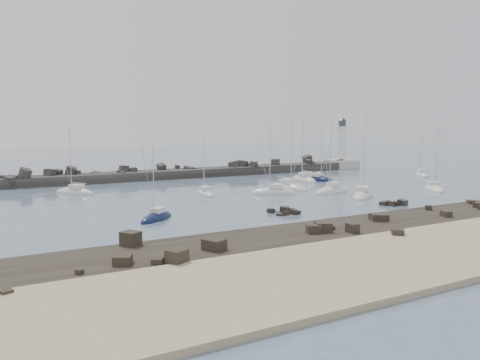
% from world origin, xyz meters
% --- Properties ---
extents(ground, '(400.00, 400.00, 0.00)m').
position_xyz_m(ground, '(0.00, 0.00, 0.00)').
color(ground, slate).
rests_on(ground, ground).
extents(sand_strip, '(140.00, 14.00, 1.00)m').
position_xyz_m(sand_strip, '(0.00, -32.00, 0.00)').
color(sand_strip, tan).
rests_on(sand_strip, ground).
extents(rock_shelf, '(140.00, 12.09, 2.01)m').
position_xyz_m(rock_shelf, '(-0.52, -21.98, 0.02)').
color(rock_shelf, black).
rests_on(rock_shelf, ground).
extents(rock_cluster_near, '(3.68, 4.42, 1.55)m').
position_xyz_m(rock_cluster_near, '(-4.02, -9.08, 0.09)').
color(rock_cluster_near, black).
rests_on(rock_cluster_near, ground).
extents(rock_cluster_far, '(3.81, 2.80, 1.34)m').
position_xyz_m(rock_cluster_far, '(13.88, -11.76, 0.22)').
color(rock_cluster_far, black).
rests_on(rock_cluster_far, ground).
extents(breakwater, '(115.00, 7.34, 5.40)m').
position_xyz_m(breakwater, '(-7.67, 37.99, 0.31)').
color(breakwater, '#2A2725').
rests_on(breakwater, ground).
extents(lighthouse, '(7.00, 7.00, 14.60)m').
position_xyz_m(lighthouse, '(47.00, 38.00, 3.09)').
color(lighthouse, '#B0B0AB').
rests_on(lighthouse, ground).
extents(sailboat_1, '(7.00, 7.86, 12.81)m').
position_xyz_m(sailboat_1, '(-25.12, 23.27, 0.14)').
color(sailboat_1, silver).
rests_on(sailboat_1, ground).
extents(sailboat_2, '(6.32, 5.81, 10.55)m').
position_xyz_m(sailboat_2, '(-20.11, -4.83, 0.13)').
color(sailboat_2, '#0E173A').
rests_on(sailboat_2, ground).
extents(sailboat_3, '(3.14, 7.26, 11.21)m').
position_xyz_m(sailboat_3, '(-6.05, 11.29, 0.13)').
color(sailboat_3, silver).
rests_on(sailboat_3, ground).
extents(sailboat_4, '(8.04, 6.64, 12.91)m').
position_xyz_m(sailboat_4, '(4.34, 6.16, 0.15)').
color(sailboat_4, silver).
rests_on(sailboat_4, ground).
extents(sailboat_5, '(4.46, 9.36, 14.31)m').
position_xyz_m(sailboat_5, '(10.10, 10.15, 0.15)').
color(sailboat_5, silver).
rests_on(sailboat_5, ground).
extents(sailboat_6, '(9.19, 8.37, 14.99)m').
position_xyz_m(sailboat_6, '(15.73, -3.11, 0.14)').
color(sailboat_6, silver).
rests_on(sailboat_6, ground).
extents(sailboat_7, '(4.81, 8.33, 12.58)m').
position_xyz_m(sailboat_7, '(23.32, 18.00, 0.13)').
color(sailboat_7, '#0E173A').
rests_on(sailboat_7, ground).
extents(sailboat_8, '(8.96, 4.49, 13.74)m').
position_xyz_m(sailboat_8, '(14.25, 2.73, 0.16)').
color(sailboat_8, silver).
rests_on(sailboat_8, ground).
extents(sailboat_9, '(4.25, 9.59, 14.72)m').
position_xyz_m(sailboat_9, '(20.34, 19.09, 0.15)').
color(sailboat_9, silver).
rests_on(sailboat_9, ground).
extents(sailboat_10, '(6.80, 8.18, 12.93)m').
position_xyz_m(sailboat_10, '(32.73, -3.43, 0.13)').
color(sailboat_10, silver).
rests_on(sailboat_10, ground).
extents(sailboat_11, '(5.61, 6.92, 11.23)m').
position_xyz_m(sailboat_11, '(49.74, 13.65, 0.16)').
color(sailboat_11, silver).
rests_on(sailboat_11, ground).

